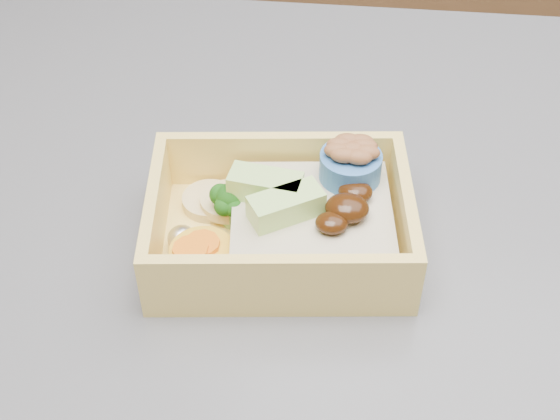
# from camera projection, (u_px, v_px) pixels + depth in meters

# --- Properties ---
(bento_box) EXTENTS (0.17, 0.13, 0.06)m
(bento_box) POSITION_uv_depth(u_px,v_px,m) (289.00, 220.00, 0.48)
(bento_box) COLOR #FFD869
(bento_box) RESTS_ON island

